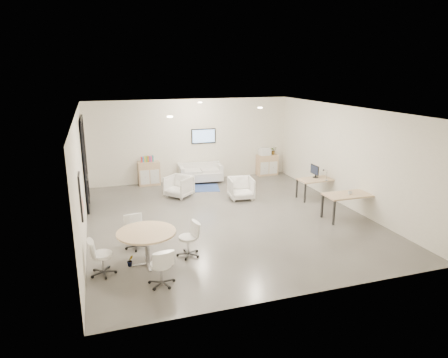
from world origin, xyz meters
TOP-DOWN VIEW (x-y plane):
  - room_shell at (0.00, 0.00)m, footprint 9.60×10.60m
  - glass_door at (-3.95, 2.51)m, footprint 0.09×1.90m
  - artwork at (-3.97, -1.60)m, footprint 0.05×0.54m
  - wall_tv at (0.50, 4.46)m, footprint 0.98×0.06m
  - ceiling_spots at (-0.20, 0.83)m, footprint 3.14×4.14m
  - sideboard_left at (-1.73, 4.26)m, footprint 0.81×0.42m
  - sideboard_right at (3.18, 4.26)m, footprint 0.86×0.42m
  - books at (-1.77, 4.27)m, footprint 0.47×0.14m
  - printer at (3.06, 4.27)m, footprint 0.45×0.38m
  - loveseat at (0.25, 4.08)m, footprint 1.74×0.97m
  - blue_rug at (-0.06, 3.24)m, footprint 1.71×1.31m
  - armchair_left at (-0.94, 2.47)m, footprint 1.08×1.08m
  - armchair_right at (1.02, 1.57)m, footprint 0.88×0.83m
  - desk_rear at (3.53, 0.83)m, footprint 1.38×0.76m
  - desk_front at (3.39, -1.16)m, footprint 1.46×0.74m
  - monitor at (3.49, 0.98)m, footprint 0.20×0.50m
  - round_table at (-2.65, -2.26)m, footprint 1.32×1.32m
  - meeting_chairs at (-2.65, -2.26)m, footprint 2.62×2.62m
  - plant_cabinet at (3.43, 4.27)m, footprint 0.35×0.38m
  - plant_floor at (-3.04, -2.22)m, footprint 0.21×0.29m
  - cup at (3.39, -1.20)m, footprint 0.13×0.11m

SIDE VIEW (x-z plane):
  - blue_rug at x=-0.06m, z-range 0.00..0.01m
  - plant_floor at x=-3.04m, z-range 0.00..0.12m
  - loveseat at x=0.25m, z-range 0.03..0.65m
  - armchair_left at x=-0.94m, z-range 0.00..0.81m
  - meeting_chairs at x=-2.65m, z-range 0.00..0.82m
  - armchair_right at x=1.02m, z-range 0.00..0.82m
  - sideboard_right at x=3.18m, z-range 0.00..0.86m
  - sideboard_left at x=-1.73m, z-range 0.00..0.91m
  - desk_rear at x=3.53m, z-range 0.28..0.98m
  - desk_front at x=3.39m, z-range 0.30..1.06m
  - round_table at x=-2.65m, z-range 0.32..1.12m
  - cup at x=3.39m, z-range 0.76..0.88m
  - monitor at x=3.49m, z-range 0.72..1.16m
  - plant_cabinet at x=3.43m, z-range 0.86..1.12m
  - printer at x=3.06m, z-range 0.85..1.16m
  - books at x=-1.77m, z-range 0.91..1.13m
  - glass_door at x=-3.95m, z-range 0.08..2.93m
  - artwork at x=-3.97m, z-range 1.03..2.07m
  - room_shell at x=0.00m, z-range -0.80..4.00m
  - wall_tv at x=0.50m, z-range 1.46..2.04m
  - ceiling_spots at x=-0.20m, z-range 3.17..3.20m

